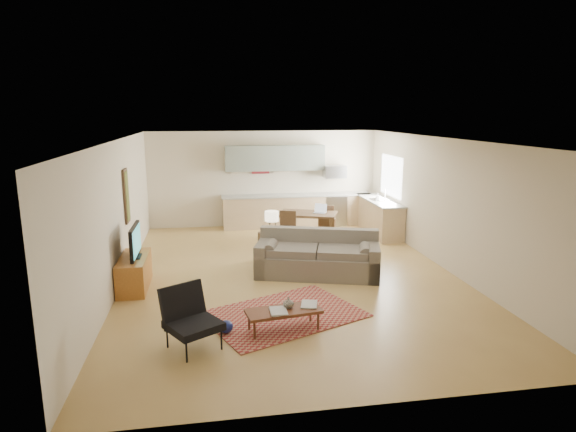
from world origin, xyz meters
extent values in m
plane|color=#B18948|center=(0.00, 0.00, 0.00)|extent=(9.00, 9.00, 0.00)
plane|color=white|center=(0.00, 0.00, 2.70)|extent=(9.00, 9.00, 0.00)
plane|color=beige|center=(0.00, 4.50, 1.35)|extent=(6.50, 0.00, 6.50)
plane|color=beige|center=(0.00, -4.50, 1.35)|extent=(6.50, 0.00, 6.50)
plane|color=beige|center=(-3.25, 0.00, 1.35)|extent=(0.00, 9.00, 9.00)
plane|color=beige|center=(3.25, 0.00, 1.35)|extent=(0.00, 9.00, 9.00)
cube|color=#A5A8AD|center=(2.00, 4.18, 0.45)|extent=(0.62, 0.62, 0.90)
cube|color=#A5A8AD|center=(2.00, 4.20, 1.55)|extent=(0.62, 0.40, 0.35)
cube|color=gray|center=(0.30, 4.33, 1.95)|extent=(2.80, 0.34, 0.70)
cube|color=white|center=(3.23, 3.00, 1.55)|extent=(0.02, 1.40, 1.05)
cube|color=maroon|center=(-0.44, -1.92, 0.01)|extent=(2.84, 2.46, 0.02)
imported|color=maroon|center=(-0.74, -2.56, 0.35)|extent=(0.25, 0.33, 0.03)
imported|color=navy|center=(-0.23, -2.35, 0.35)|extent=(0.40, 0.45, 0.02)
imported|color=black|center=(-0.45, -2.42, 0.42)|extent=(0.21, 0.21, 0.17)
imported|color=beige|center=(2.83, 2.87, 1.02)|extent=(0.11, 0.11, 0.19)
camera|label=1|loc=(-1.56, -9.09, 3.20)|focal=30.00mm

